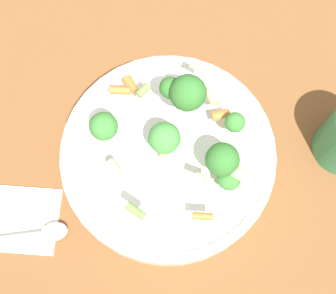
{
  "coord_description": "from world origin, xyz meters",
  "views": [
    {
      "loc": [
        -0.12,
        -0.14,
        0.65
      ],
      "look_at": [
        0.0,
        0.0,
        0.07
      ],
      "focal_mm": 50.0,
      "sensor_mm": 36.0,
      "label": 1
    }
  ],
  "objects": [
    {
      "name": "bowl",
      "position": [
        0.0,
        0.0,
        0.03
      ],
      "size": [
        0.29,
        0.29,
        0.05
      ],
      "color": "white",
      "rests_on": "ground_plane"
    },
    {
      "name": "pasta_salad",
      "position": [
        0.02,
        0.0,
        0.1
      ],
      "size": [
        0.2,
        0.22,
        0.1
      ],
      "color": "#8CB766",
      "rests_on": "bowl"
    },
    {
      "name": "ground_plane",
      "position": [
        0.0,
        0.0,
        0.0
      ],
      "size": [
        3.0,
        3.0,
        0.0
      ],
      "primitive_type": "plane",
      "color": "brown"
    },
    {
      "name": "spoon",
      "position": [
        -0.21,
        0.04,
        0.01
      ],
      "size": [
        0.13,
        0.1,
        0.01
      ],
      "rotation": [
        0.0,
        0.0,
        11.97
      ],
      "color": "silver",
      "rests_on": "napkin"
    },
    {
      "name": "napkin",
      "position": [
        -0.22,
        0.09,
        0.0
      ],
      "size": [
        0.16,
        0.17,
        0.01
      ],
      "color": "white",
      "rests_on": "ground_plane"
    }
  ]
}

